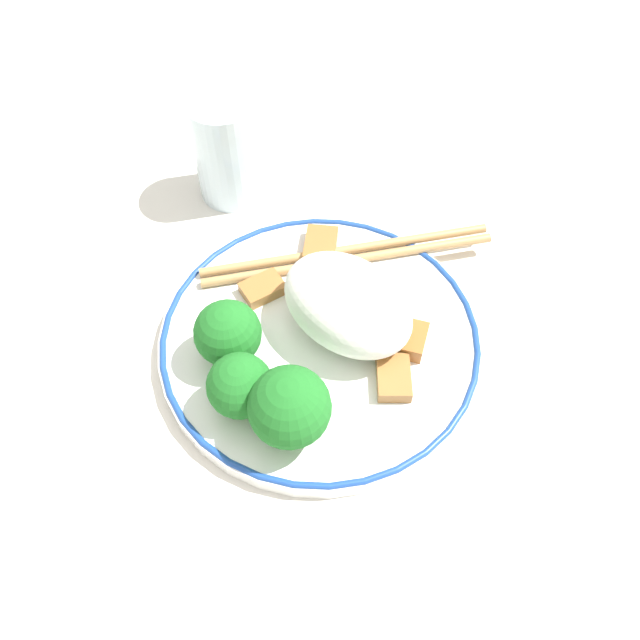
{
  "coord_description": "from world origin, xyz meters",
  "views": [
    {
      "loc": [
        0.18,
        -0.2,
        0.41
      ],
      "look_at": [
        0.0,
        0.0,
        0.03
      ],
      "focal_mm": 35.0,
      "sensor_mm": 36.0,
      "label": 1
    }
  ],
  "objects": [
    {
      "name": "meat_near_front",
      "position": [
        0.05,
        0.04,
        0.02
      ],
      "size": [
        0.04,
        0.04,
        0.01
      ],
      "color": "#995B28",
      "rests_on": "plate"
    },
    {
      "name": "drinking_glass",
      "position": [
        -0.18,
        0.07,
        0.05
      ],
      "size": [
        0.06,
        0.06,
        0.1
      ],
      "color": "silver",
      "rests_on": "ground_plane"
    },
    {
      "name": "plate",
      "position": [
        0.0,
        0.0,
        0.01
      ],
      "size": [
        0.25,
        0.25,
        0.02
      ],
      "color": "white",
      "rests_on": "ground_plane"
    },
    {
      "name": "ground_plane",
      "position": [
        0.0,
        0.0,
        0.0
      ],
      "size": [
        3.0,
        3.0,
        0.0
      ],
      "primitive_type": "plane",
      "color": "silver"
    },
    {
      "name": "meat_near_right",
      "position": [
        -0.06,
        0.0,
        0.02
      ],
      "size": [
        0.03,
        0.04,
        0.01
      ],
      "color": "#9E6633",
      "rests_on": "plate"
    },
    {
      "name": "rice_mound",
      "position": [
        0.01,
        0.02,
        0.04
      ],
      "size": [
        0.11,
        0.08,
        0.06
      ],
      "color": "white",
      "rests_on": "plate"
    },
    {
      "name": "chopsticks",
      "position": [
        -0.04,
        0.07,
        0.02
      ],
      "size": [
        0.16,
        0.21,
        0.01
      ],
      "color": "#AD8451",
      "rests_on": "plate"
    },
    {
      "name": "broccoli_back_left",
      "position": [
        -0.04,
        -0.06,
        0.04
      ],
      "size": [
        0.05,
        0.05,
        0.05
      ],
      "color": "#72AD4C",
      "rests_on": "plate"
    },
    {
      "name": "meat_near_back",
      "position": [
        0.07,
        0.01,
        0.02
      ],
      "size": [
        0.04,
        0.04,
        0.01
      ],
      "color": "#9E6633",
      "rests_on": "plate"
    },
    {
      "name": "meat_near_left",
      "position": [
        -0.06,
        0.06,
        0.02
      ],
      "size": [
        0.04,
        0.05,
        0.01
      ],
      "color": "#9E6633",
      "rests_on": "plate"
    },
    {
      "name": "broccoli_back_right",
      "position": [
        0.04,
        -0.07,
        0.05
      ],
      "size": [
        0.06,
        0.06,
        0.06
      ],
      "color": "#72AD4C",
      "rests_on": "plate"
    },
    {
      "name": "broccoli_back_center",
      "position": [
        -0.0,
        -0.08,
        0.04
      ],
      "size": [
        0.05,
        0.05,
        0.05
      ],
      "color": "#72AD4C",
      "rests_on": "plate"
    }
  ]
}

